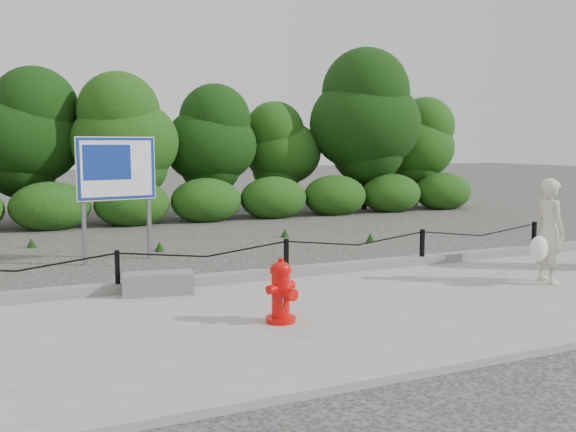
# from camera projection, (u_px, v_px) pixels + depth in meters

# --- Properties ---
(ground) EXTENTS (90.00, 90.00, 0.00)m
(ground) POSITION_uv_depth(u_px,v_px,m) (286.00, 283.00, 9.30)
(ground) COLOR #2D2B28
(ground) RESTS_ON ground
(sidewalk) EXTENTS (14.00, 4.00, 0.08)m
(sidewalk) POSITION_uv_depth(u_px,v_px,m) (351.00, 313.00, 7.48)
(sidewalk) COLOR gray
(sidewalk) RESTS_ON ground
(curb) EXTENTS (14.00, 0.22, 0.14)m
(curb) POSITION_uv_depth(u_px,v_px,m) (285.00, 272.00, 9.33)
(curb) COLOR slate
(curb) RESTS_ON sidewalk
(chain_barrier) EXTENTS (10.06, 0.06, 0.60)m
(chain_barrier) POSITION_uv_depth(u_px,v_px,m) (286.00, 253.00, 9.25)
(chain_barrier) COLOR black
(chain_barrier) RESTS_ON sidewalk
(treeline) EXTENTS (20.28, 3.69, 4.98)m
(treeline) POSITION_uv_depth(u_px,v_px,m) (168.00, 130.00, 17.16)
(treeline) COLOR black
(treeline) RESTS_ON ground
(fire_hydrant) EXTENTS (0.45, 0.45, 0.74)m
(fire_hydrant) POSITION_uv_depth(u_px,v_px,m) (281.00, 292.00, 6.94)
(fire_hydrant) COLOR red
(fire_hydrant) RESTS_ON sidewalk
(pedestrian) EXTENTS (0.72, 0.62, 1.53)m
(pedestrian) POSITION_uv_depth(u_px,v_px,m) (549.00, 232.00, 8.88)
(pedestrian) COLOR beige
(pedestrian) RESTS_ON sidewalk
(concrete_block) EXTENTS (0.98, 0.49, 0.30)m
(concrete_block) POSITION_uv_depth(u_px,v_px,m) (158.00, 283.00, 8.25)
(concrete_block) COLOR slate
(concrete_block) RESTS_ON sidewalk
(advertising_sign) EXTENTS (1.39, 0.30, 2.23)m
(advertising_sign) POSITION_uv_depth(u_px,v_px,m) (116.00, 174.00, 10.76)
(advertising_sign) COLOR slate
(advertising_sign) RESTS_ON ground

